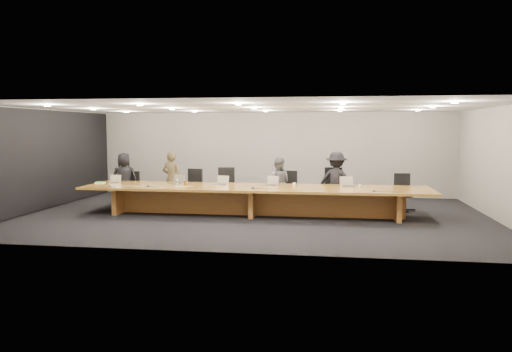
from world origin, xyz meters
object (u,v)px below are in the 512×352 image
(paper_cup_near, at_px, (294,185))
(av_box, at_px, (111,186))
(chair_mid_left, at_px, (227,187))
(amber_mug, at_px, (186,183))
(chair_left, at_px, (192,187))
(laptop_b, at_px, (177,179))
(person_b, at_px, (172,179))
(mic_left, at_px, (148,186))
(chair_far_left, at_px, (132,188))
(laptop_e, at_px, (347,181))
(conference_table, at_px, (254,195))
(person_d, at_px, (336,181))
(person_a, at_px, (124,179))
(mic_right, at_px, (374,191))
(chair_right, at_px, (333,188))
(laptop_c, at_px, (222,180))
(chair_mid_right, at_px, (288,189))
(chair_far_right, at_px, (403,192))
(laptop_a, at_px, (115,179))
(laptop_d, at_px, (271,181))
(person_c, at_px, (278,183))
(paper_cup_far, at_px, (360,186))
(water_bottle, at_px, (177,182))
(mic_center, at_px, (253,188))

(paper_cup_near, xyz_separation_m, av_box, (-4.72, -0.78, -0.03))
(chair_mid_left, bearing_deg, amber_mug, -141.35)
(chair_left, bearing_deg, laptop_b, -86.58)
(chair_left, relative_size, person_b, 0.68)
(mic_left, bearing_deg, chair_far_left, 124.22)
(laptop_e, relative_size, av_box, 1.73)
(conference_table, xyz_separation_m, person_d, (2.12, 1.26, 0.29))
(person_a, xyz_separation_m, paper_cup_near, (5.13, -1.01, 0.02))
(mic_right, bearing_deg, chair_right, 117.44)
(chair_left, relative_size, laptop_c, 3.45)
(conference_table, height_order, laptop_b, laptop_b)
(chair_mid_right, bearing_deg, av_box, -148.67)
(chair_far_right, height_order, paper_cup_near, chair_far_right)
(amber_mug, bearing_deg, mic_right, -7.23)
(chair_far_left, distance_m, mic_left, 2.05)
(laptop_a, bearing_deg, person_d, -2.95)
(laptop_d, bearing_deg, laptop_e, 22.32)
(laptop_d, height_order, av_box, laptop_d)
(person_c, xyz_separation_m, mic_right, (2.51, -1.71, 0.04))
(chair_far_left, height_order, chair_mid_left, chair_mid_left)
(chair_left, xyz_separation_m, chair_far_right, (5.98, -0.02, -0.03))
(paper_cup_near, relative_size, paper_cup_far, 1.19)
(laptop_b, bearing_deg, av_box, -133.90)
(person_d, bearing_deg, conference_table, 43.51)
(chair_far_left, relative_size, person_a, 0.64)
(water_bottle, bearing_deg, laptop_b, 108.87)
(amber_mug, relative_size, mic_center, 0.83)
(conference_table, relative_size, chair_left, 8.16)
(chair_far_right, distance_m, person_c, 3.44)
(person_a, distance_m, water_bottle, 2.37)
(chair_far_left, height_order, chair_far_right, chair_far_right)
(chair_left, xyz_separation_m, laptop_d, (2.45, -0.95, 0.33))
(chair_mid_left, bearing_deg, laptop_a, -176.13)
(chair_mid_right, distance_m, person_c, 0.34)
(person_c, relative_size, laptop_c, 4.54)
(chair_far_right, relative_size, paper_cup_far, 12.97)
(mic_right, bearing_deg, paper_cup_far, 111.40)
(chair_mid_left, xyz_separation_m, av_box, (-2.70, -1.79, 0.19))
(person_a, xyz_separation_m, mic_center, (4.13, -1.61, -0.01))
(conference_table, xyz_separation_m, chair_right, (2.03, 1.32, 0.07))
(chair_far_left, xyz_separation_m, paper_cup_far, (6.62, -1.12, 0.29))
(chair_mid_right, height_order, chair_right, chair_right)
(chair_far_right, relative_size, mic_right, 9.31)
(chair_mid_left, height_order, person_b, person_b)
(laptop_b, xyz_separation_m, laptop_e, (4.59, 0.06, 0.00))
(person_b, bearing_deg, chair_far_right, -173.10)
(chair_mid_right, distance_m, mic_right, 2.90)
(laptop_c, height_order, laptop_e, laptop_e)
(laptop_e, distance_m, amber_mug, 4.28)
(chair_mid_left, relative_size, paper_cup_far, 14.32)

